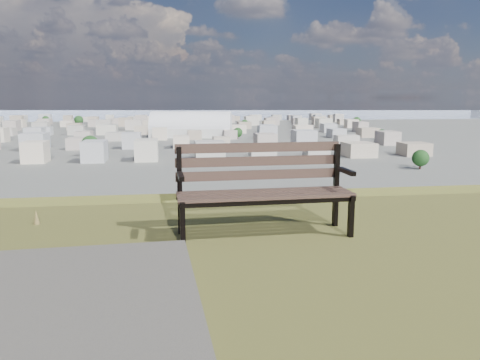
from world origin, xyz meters
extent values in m
cube|color=#402F25|center=(-1.15, 1.92, 25.49)|extent=(1.99, 0.16, 0.04)
cube|color=#402F25|center=(-1.16, 2.05, 25.49)|extent=(1.99, 0.16, 0.04)
cube|color=#402F25|center=(-1.16, 2.18, 25.49)|extent=(1.99, 0.16, 0.04)
cube|color=#402F25|center=(-1.17, 2.31, 25.49)|extent=(1.99, 0.16, 0.04)
cube|color=#402F25|center=(-1.17, 2.40, 25.66)|extent=(1.99, 0.11, 0.11)
cube|color=#402F25|center=(-1.17, 2.43, 25.82)|extent=(1.99, 0.11, 0.11)
cube|color=#402F25|center=(-1.17, 2.46, 25.98)|extent=(1.99, 0.11, 0.11)
cube|color=black|center=(-2.10, 1.86, 25.24)|extent=(0.06, 0.07, 0.49)
cube|color=black|center=(-2.12, 2.34, 25.51)|extent=(0.06, 0.07, 1.02)
cube|color=black|center=(-2.11, 2.08, 25.45)|extent=(0.07, 0.55, 0.06)
cube|color=black|center=(-2.11, 2.03, 25.73)|extent=(0.07, 0.40, 0.05)
cube|color=black|center=(-0.20, 1.93, 25.24)|extent=(0.06, 0.07, 0.49)
cube|color=black|center=(-0.22, 2.40, 25.51)|extent=(0.06, 0.07, 1.02)
cube|color=black|center=(-0.21, 2.15, 25.45)|extent=(0.07, 0.55, 0.06)
cube|color=black|center=(-0.21, 2.09, 25.73)|extent=(0.07, 0.40, 0.05)
cube|color=black|center=(-1.15, 1.91, 25.44)|extent=(1.99, 0.11, 0.04)
cube|color=black|center=(-1.17, 2.32, 25.44)|extent=(1.99, 0.11, 0.04)
cone|color=brown|center=(-3.90, 3.00, 25.09)|extent=(0.08, 0.08, 0.19)
cube|color=silver|center=(10.68, 319.61, 3.02)|extent=(57.76, 33.03, 6.04)
cylinder|color=white|center=(10.68, 319.61, 6.04)|extent=(57.76, 33.03, 22.95)
cube|color=beige|center=(-60.00, 200.00, 3.50)|extent=(11.00, 11.00, 7.00)
cube|color=#B0A097|center=(-36.00, 200.00, 3.50)|extent=(11.00, 11.00, 7.00)
cube|color=#C2B19A|center=(-12.00, 200.00, 3.50)|extent=(11.00, 11.00, 7.00)
cube|color=#ADADB2|center=(12.00, 200.00, 3.50)|extent=(11.00, 11.00, 7.00)
cube|color=beige|center=(36.00, 200.00, 3.50)|extent=(11.00, 11.00, 7.00)
cube|color=tan|center=(60.00, 200.00, 3.50)|extent=(11.00, 11.00, 7.00)
cube|color=#BFB4A8|center=(84.00, 200.00, 3.50)|extent=(11.00, 11.00, 7.00)
cube|color=#AFA89F|center=(108.00, 200.00, 3.50)|extent=(11.00, 11.00, 7.00)
cube|color=#C2B19A|center=(-72.00, 250.00, 3.50)|extent=(11.00, 11.00, 7.00)
cube|color=#ADADB2|center=(-48.00, 250.00, 3.50)|extent=(11.00, 11.00, 7.00)
cube|color=beige|center=(-24.00, 250.00, 3.50)|extent=(11.00, 11.00, 7.00)
cube|color=tan|center=(0.00, 250.00, 3.50)|extent=(11.00, 11.00, 7.00)
cube|color=#BFB4A8|center=(24.00, 250.00, 3.50)|extent=(11.00, 11.00, 7.00)
cube|color=#AFA89F|center=(48.00, 250.00, 3.50)|extent=(11.00, 11.00, 7.00)
cube|color=beige|center=(72.00, 250.00, 3.50)|extent=(11.00, 11.00, 7.00)
cube|color=#B0A097|center=(96.00, 250.00, 3.50)|extent=(11.00, 11.00, 7.00)
cube|color=#C2B19A|center=(120.00, 250.00, 3.50)|extent=(11.00, 11.00, 7.00)
cube|color=tan|center=(-84.00, 300.00, 3.50)|extent=(11.00, 11.00, 7.00)
cube|color=#BFB4A8|center=(-60.00, 300.00, 3.50)|extent=(11.00, 11.00, 7.00)
cube|color=#AFA89F|center=(-36.00, 300.00, 3.50)|extent=(11.00, 11.00, 7.00)
cube|color=beige|center=(-12.00, 300.00, 3.50)|extent=(11.00, 11.00, 7.00)
cube|color=#B0A097|center=(12.00, 300.00, 3.50)|extent=(11.00, 11.00, 7.00)
cube|color=#C2B19A|center=(36.00, 300.00, 3.50)|extent=(11.00, 11.00, 7.00)
cube|color=#ADADB2|center=(60.00, 300.00, 3.50)|extent=(11.00, 11.00, 7.00)
cube|color=beige|center=(84.00, 300.00, 3.50)|extent=(11.00, 11.00, 7.00)
cube|color=tan|center=(108.00, 300.00, 3.50)|extent=(11.00, 11.00, 7.00)
cube|color=#BFB4A8|center=(132.00, 300.00, 3.50)|extent=(11.00, 11.00, 7.00)
cube|color=beige|center=(-120.00, 350.00, 3.50)|extent=(11.00, 11.00, 7.00)
cube|color=#B0A097|center=(-96.00, 350.00, 3.50)|extent=(11.00, 11.00, 7.00)
cube|color=#C2B19A|center=(-72.00, 350.00, 3.50)|extent=(11.00, 11.00, 7.00)
cube|color=#ADADB2|center=(-48.00, 350.00, 3.50)|extent=(11.00, 11.00, 7.00)
cube|color=beige|center=(-24.00, 350.00, 3.50)|extent=(11.00, 11.00, 7.00)
cube|color=tan|center=(0.00, 350.00, 3.50)|extent=(11.00, 11.00, 7.00)
cube|color=#BFB4A8|center=(24.00, 350.00, 3.50)|extent=(11.00, 11.00, 7.00)
cube|color=#AFA89F|center=(48.00, 350.00, 3.50)|extent=(11.00, 11.00, 7.00)
cube|color=beige|center=(72.00, 350.00, 3.50)|extent=(11.00, 11.00, 7.00)
cube|color=#B0A097|center=(96.00, 350.00, 3.50)|extent=(11.00, 11.00, 7.00)
cube|color=#C2B19A|center=(120.00, 350.00, 3.50)|extent=(11.00, 11.00, 7.00)
cube|color=#ADADB2|center=(144.00, 350.00, 3.50)|extent=(11.00, 11.00, 7.00)
cube|color=tan|center=(-132.00, 400.00, 3.50)|extent=(11.00, 11.00, 7.00)
cube|color=#BFB4A8|center=(-108.00, 400.00, 3.50)|extent=(11.00, 11.00, 7.00)
cube|color=#AFA89F|center=(-84.00, 400.00, 3.50)|extent=(11.00, 11.00, 7.00)
cube|color=beige|center=(-60.00, 400.00, 3.50)|extent=(11.00, 11.00, 7.00)
cube|color=#B0A097|center=(-36.00, 400.00, 3.50)|extent=(11.00, 11.00, 7.00)
cube|color=#C2B19A|center=(-12.00, 400.00, 3.50)|extent=(11.00, 11.00, 7.00)
cube|color=#ADADB2|center=(12.00, 400.00, 3.50)|extent=(11.00, 11.00, 7.00)
cube|color=beige|center=(36.00, 400.00, 3.50)|extent=(11.00, 11.00, 7.00)
cube|color=tan|center=(60.00, 400.00, 3.50)|extent=(11.00, 11.00, 7.00)
cube|color=#BFB4A8|center=(84.00, 400.00, 3.50)|extent=(11.00, 11.00, 7.00)
cube|color=#AFA89F|center=(108.00, 400.00, 3.50)|extent=(11.00, 11.00, 7.00)
cube|color=beige|center=(132.00, 400.00, 3.50)|extent=(11.00, 11.00, 7.00)
cube|color=#B0A097|center=(156.00, 400.00, 3.50)|extent=(11.00, 11.00, 7.00)
cube|color=#ADADB2|center=(-144.00, 450.00, 3.50)|extent=(11.00, 11.00, 7.00)
cube|color=beige|center=(-120.00, 450.00, 3.50)|extent=(11.00, 11.00, 7.00)
cube|color=tan|center=(-96.00, 450.00, 3.50)|extent=(11.00, 11.00, 7.00)
cube|color=#BFB4A8|center=(-72.00, 450.00, 3.50)|extent=(11.00, 11.00, 7.00)
cube|color=#AFA89F|center=(-48.00, 450.00, 3.50)|extent=(11.00, 11.00, 7.00)
cube|color=beige|center=(-24.00, 450.00, 3.50)|extent=(11.00, 11.00, 7.00)
cube|color=#B0A097|center=(0.00, 450.00, 3.50)|extent=(11.00, 11.00, 7.00)
cube|color=#C2B19A|center=(24.00, 450.00, 3.50)|extent=(11.00, 11.00, 7.00)
cube|color=#ADADB2|center=(48.00, 450.00, 3.50)|extent=(11.00, 11.00, 7.00)
cube|color=beige|center=(72.00, 450.00, 3.50)|extent=(11.00, 11.00, 7.00)
cube|color=tan|center=(96.00, 450.00, 3.50)|extent=(11.00, 11.00, 7.00)
cube|color=#BFB4A8|center=(120.00, 450.00, 3.50)|extent=(11.00, 11.00, 7.00)
cube|color=#AFA89F|center=(144.00, 450.00, 3.50)|extent=(11.00, 11.00, 7.00)
cube|color=beige|center=(168.00, 450.00, 3.50)|extent=(11.00, 11.00, 7.00)
cube|color=#C2B19A|center=(-156.00, 500.00, 3.50)|extent=(11.00, 11.00, 7.00)
cube|color=#ADADB2|center=(-132.00, 500.00, 3.50)|extent=(11.00, 11.00, 7.00)
cube|color=beige|center=(-108.00, 500.00, 3.50)|extent=(11.00, 11.00, 7.00)
cube|color=tan|center=(-84.00, 500.00, 3.50)|extent=(11.00, 11.00, 7.00)
cube|color=#BFB4A8|center=(-60.00, 500.00, 3.50)|extent=(11.00, 11.00, 7.00)
cube|color=#AFA89F|center=(-36.00, 500.00, 3.50)|extent=(11.00, 11.00, 7.00)
cube|color=beige|center=(-12.00, 500.00, 3.50)|extent=(11.00, 11.00, 7.00)
cube|color=#B0A097|center=(12.00, 500.00, 3.50)|extent=(11.00, 11.00, 7.00)
cube|color=#C2B19A|center=(36.00, 500.00, 3.50)|extent=(11.00, 11.00, 7.00)
cube|color=#ADADB2|center=(60.00, 500.00, 3.50)|extent=(11.00, 11.00, 7.00)
cube|color=beige|center=(84.00, 500.00, 3.50)|extent=(11.00, 11.00, 7.00)
cube|color=tan|center=(108.00, 500.00, 3.50)|extent=(11.00, 11.00, 7.00)
cube|color=#BFB4A8|center=(132.00, 500.00, 3.50)|extent=(11.00, 11.00, 7.00)
cube|color=#AFA89F|center=(156.00, 500.00, 3.50)|extent=(11.00, 11.00, 7.00)
cube|color=beige|center=(180.00, 500.00, 3.50)|extent=(11.00, 11.00, 7.00)
cube|color=#C2B19A|center=(-168.00, 550.00, 3.50)|extent=(11.00, 11.00, 7.00)
cube|color=#ADADB2|center=(-144.00, 550.00, 3.50)|extent=(11.00, 11.00, 7.00)
cube|color=beige|center=(-120.00, 550.00, 3.50)|extent=(11.00, 11.00, 7.00)
cube|color=tan|center=(-96.00, 550.00, 3.50)|extent=(11.00, 11.00, 7.00)
cube|color=#BFB4A8|center=(-72.00, 550.00, 3.50)|extent=(11.00, 11.00, 7.00)
cube|color=#AFA89F|center=(-48.00, 550.00, 3.50)|extent=(11.00, 11.00, 7.00)
cube|color=beige|center=(-24.00, 550.00, 3.50)|extent=(11.00, 11.00, 7.00)
cube|color=#B0A097|center=(0.00, 550.00, 3.50)|extent=(11.00, 11.00, 7.00)
cube|color=#C2B19A|center=(24.00, 550.00, 3.50)|extent=(11.00, 11.00, 7.00)
cube|color=#ADADB2|center=(48.00, 550.00, 3.50)|extent=(11.00, 11.00, 7.00)
cube|color=beige|center=(72.00, 550.00, 3.50)|extent=(11.00, 11.00, 7.00)
cube|color=tan|center=(96.00, 550.00, 3.50)|extent=(11.00, 11.00, 7.00)
cube|color=#BFB4A8|center=(120.00, 550.00, 3.50)|extent=(11.00, 11.00, 7.00)
cube|color=#AFA89F|center=(144.00, 550.00, 3.50)|extent=(11.00, 11.00, 7.00)
cube|color=beige|center=(168.00, 550.00, 3.50)|extent=(11.00, 11.00, 7.00)
cube|color=#B0A097|center=(192.00, 550.00, 3.50)|extent=(11.00, 11.00, 7.00)
cylinder|color=#37211B|center=(90.00, 160.00, 1.05)|extent=(0.80, 0.80, 2.10)
sphere|color=#133919|center=(90.00, 160.00, 4.20)|extent=(6.30, 6.30, 6.30)
cylinder|color=#37211B|center=(-40.00, 220.00, 1.35)|extent=(0.80, 0.80, 2.70)
sphere|color=#133919|center=(-40.00, 220.00, 5.40)|extent=(8.10, 8.10, 8.10)
cylinder|color=#37211B|center=(130.00, 280.00, 0.97)|extent=(0.80, 0.80, 1.95)
sphere|color=#133919|center=(130.00, 280.00, 3.90)|extent=(5.85, 5.85, 5.85)
cylinder|color=#37211B|center=(60.00, 400.00, 1.12)|extent=(0.80, 0.80, 2.25)
sphere|color=#133919|center=(60.00, 400.00, 4.50)|extent=(6.75, 6.75, 6.75)
cylinder|color=#37211B|center=(-90.00, 460.00, 1.43)|extent=(0.80, 0.80, 2.85)
sphere|color=#133919|center=(-90.00, 460.00, 5.70)|extent=(8.55, 8.55, 8.55)
cylinder|color=#37211B|center=(-130.00, 500.00, 1.20)|extent=(0.80, 0.80, 2.40)
sphere|color=#133919|center=(-130.00, 500.00, 4.80)|extent=(7.20, 7.20, 7.20)
cylinder|color=#37211B|center=(40.00, 300.00, 1.05)|extent=(0.80, 0.80, 2.10)
sphere|color=#133919|center=(40.00, 300.00, 4.20)|extent=(6.30, 6.30, 6.30)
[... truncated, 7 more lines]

